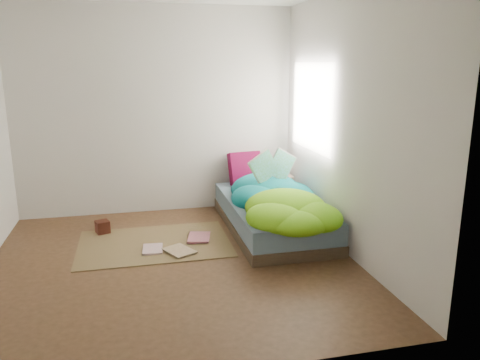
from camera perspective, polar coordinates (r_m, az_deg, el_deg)
name	(u,v)px	position (r m, az deg, el deg)	size (l,w,h in m)	color
ground	(173,263)	(4.67, -8.12, -10.03)	(3.50, 3.50, 0.00)	#402A18
room_walls	(168,94)	(4.29, -8.72, 10.30)	(3.54, 3.54, 2.62)	silver
bed	(272,215)	(5.49, 3.91, -4.30)	(1.00, 2.00, 0.34)	#36271D
duvet	(278,192)	(5.19, 4.68, -1.47)	(0.96, 1.84, 0.34)	#076471
rug	(155,244)	(5.17, -10.37, -7.63)	(1.60, 1.10, 0.01)	brown
pillow_floral	(268,179)	(6.21, 3.46, 0.15)	(0.58, 0.36, 0.13)	white
pillow_magenta	(245,168)	(6.15, 0.64, 1.44)	(0.42, 0.13, 0.42)	#4A042C
open_book	(273,158)	(5.42, 4.08, 2.73)	(0.51, 0.11, 0.31)	#35892C
wooden_box	(103,227)	(5.58, -16.41, -5.49)	(0.14, 0.14, 0.14)	#38120C
floor_book_a	(143,250)	(4.98, -11.78, -8.32)	(0.20, 0.28, 0.02)	beige
floor_book_b	(188,238)	(5.22, -6.34, -7.01)	(0.24, 0.32, 0.03)	#B5686B
floor_book_c	(170,254)	(4.83, -8.58, -8.92)	(0.24, 0.32, 0.02)	tan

